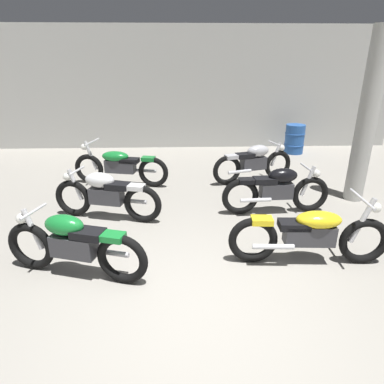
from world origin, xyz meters
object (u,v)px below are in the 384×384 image
(motorcycle_left_row_2, at_px, (120,165))
(oil_drum, at_px, (294,139))
(motorcycle_left_row_0, at_px, (73,244))
(motorcycle_left_row_1, at_px, (106,194))
(motorcycle_right_row_1, at_px, (277,189))
(support_pillar, at_px, (367,119))
(motorcycle_right_row_2, at_px, (254,162))
(motorcycle_right_row_0, at_px, (310,233))

(motorcycle_left_row_2, bearing_deg, oil_drum, 28.66)
(motorcycle_left_row_0, relative_size, motorcycle_left_row_2, 0.90)
(motorcycle_left_row_2, height_order, oil_drum, motorcycle_left_row_2)
(motorcycle_left_row_1, xyz_separation_m, motorcycle_right_row_1, (3.02, 0.13, 0.00))
(support_pillar, distance_m, motorcycle_right_row_2, 2.41)
(motorcycle_left_row_0, distance_m, motorcycle_right_row_2, 4.65)
(motorcycle_left_row_0, bearing_deg, motorcycle_right_row_2, 49.21)
(support_pillar, height_order, motorcycle_right_row_0, support_pillar)
(motorcycle_left_row_0, bearing_deg, motorcycle_right_row_1, 30.28)
(motorcycle_left_row_2, relative_size, motorcycle_right_row_0, 0.99)
(support_pillar, relative_size, motorcycle_left_row_2, 1.49)
(support_pillar, relative_size, oil_drum, 3.76)
(motorcycle_left_row_0, relative_size, motorcycle_left_row_1, 0.99)
(motorcycle_left_row_2, height_order, motorcycle_right_row_0, same)
(motorcycle_left_row_1, xyz_separation_m, motorcycle_right_row_2, (2.96, 1.85, 0.00))
(motorcycle_left_row_2, height_order, motorcycle_right_row_1, motorcycle_left_row_2)
(motorcycle_right_row_1, xyz_separation_m, oil_drum, (1.70, 4.20, -0.03))
(support_pillar, relative_size, motorcycle_right_row_0, 1.47)
(support_pillar, bearing_deg, motorcycle_left_row_2, 168.27)
(motorcycle_right_row_2, bearing_deg, motorcycle_left_row_1, -148.03)
(support_pillar, distance_m, motorcycle_left_row_2, 5.05)
(motorcycle_right_row_0, relative_size, motorcycle_right_row_1, 1.10)
(motorcycle_right_row_1, xyz_separation_m, motorcycle_right_row_2, (-0.06, 1.71, 0.00))
(motorcycle_left_row_0, relative_size, motorcycle_right_row_2, 1.00)
(motorcycle_left_row_0, xyz_separation_m, motorcycle_left_row_2, (0.03, 3.41, -0.01))
(motorcycle_left_row_0, distance_m, motorcycle_left_row_1, 1.67)
(support_pillar, relative_size, motorcycle_right_row_1, 1.62)
(motorcycle_left_row_0, height_order, motorcycle_right_row_2, same)
(support_pillar, height_order, motorcycle_right_row_1, support_pillar)
(motorcycle_left_row_1, distance_m, motorcycle_right_row_1, 3.02)
(motorcycle_right_row_0, bearing_deg, motorcycle_left_row_1, 153.66)
(motorcycle_left_row_0, bearing_deg, motorcycle_left_row_2, 89.49)
(motorcycle_right_row_1, bearing_deg, support_pillar, 18.93)
(motorcycle_right_row_0, height_order, motorcycle_right_row_1, motorcycle_right_row_0)
(motorcycle_right_row_2, bearing_deg, oil_drum, 54.88)
(motorcycle_right_row_2, xyz_separation_m, oil_drum, (1.75, 2.49, -0.03))
(support_pillar, xyz_separation_m, motorcycle_left_row_1, (-4.77, -0.74, -1.14))
(motorcycle_left_row_1, bearing_deg, motorcycle_right_row_1, 2.55)
(motorcycle_right_row_2, height_order, oil_drum, motorcycle_right_row_2)
(oil_drum, bearing_deg, motorcycle_right_row_2, -125.12)
(motorcycle_right_row_2, bearing_deg, motorcycle_left_row_2, -177.87)
(motorcycle_right_row_0, relative_size, motorcycle_right_row_2, 1.13)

